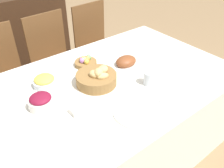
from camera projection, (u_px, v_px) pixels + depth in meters
name	position (u px, v px, depth m)	size (l,w,h in m)	color
ground_plane	(109.00, 150.00, 2.13)	(12.00, 12.00, 0.00)	#937551
dining_table	(108.00, 119.00, 1.91)	(1.88, 1.17, 0.75)	silver
chair_far_right	(96.00, 45.00, 2.70)	(0.44, 0.44, 0.95)	brown
chair_far_center	(55.00, 59.00, 2.43)	(0.45, 0.45, 0.95)	brown
chair_far_left	(3.00, 76.00, 2.17)	(0.42, 0.42, 0.95)	brown
sideboard	(5.00, 39.00, 2.90)	(1.52, 0.44, 0.97)	#3D2616
bread_basket	(97.00, 78.00, 1.64)	(0.28, 0.28, 0.14)	olive
egg_basket	(85.00, 62.00, 1.86)	(0.17, 0.17, 0.08)	olive
ham_platter	(126.00, 62.00, 1.86)	(0.27, 0.19, 0.08)	silver
pineapple_bowl	(45.00, 81.00, 1.63)	(0.16, 0.16, 0.08)	silver
beet_salad_bowl	(41.00, 101.00, 1.44)	(0.16, 0.16, 0.09)	silver
dinner_plate	(136.00, 112.00, 1.42)	(0.28, 0.28, 0.01)	silver
fork	(115.00, 125.00, 1.34)	(0.02, 0.20, 0.00)	silver
knife	(155.00, 102.00, 1.50)	(0.02, 0.20, 0.00)	silver
spoon	(158.00, 100.00, 1.52)	(0.02, 0.20, 0.00)	silver
drinking_cup	(149.00, 78.00, 1.64)	(0.07, 0.07, 0.10)	silver
butter_dish	(79.00, 109.00, 1.42)	(0.11, 0.07, 0.03)	silver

